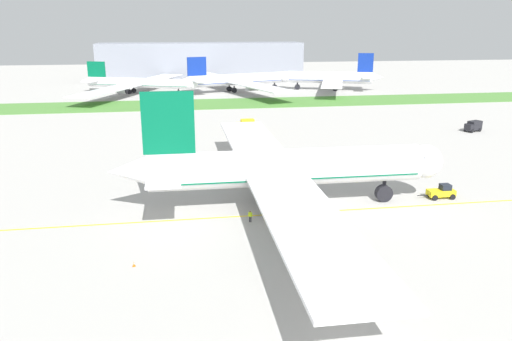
% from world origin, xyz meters
% --- Properties ---
extents(ground_plane, '(600.00, 600.00, 0.00)m').
position_xyz_m(ground_plane, '(0.00, 0.00, 0.00)').
color(ground_plane, '#ADAAA5').
rests_on(ground_plane, ground).
extents(apron_taxi_line, '(280.00, 0.36, 0.01)m').
position_xyz_m(apron_taxi_line, '(0.00, -3.67, 0.00)').
color(apron_taxi_line, yellow).
rests_on(apron_taxi_line, ground).
extents(grass_median_strip, '(320.00, 24.00, 0.10)m').
position_xyz_m(grass_median_strip, '(0.00, 104.16, 0.05)').
color(grass_median_strip, '#4C8438').
rests_on(grass_median_strip, ground).
extents(airliner_foreground, '(50.26, 78.69, 17.72)m').
position_xyz_m(airliner_foreground, '(-6.34, -0.68, 6.02)').
color(airliner_foreground, white).
rests_on(airliner_foreground, ground).
extents(pushback_tug, '(6.05, 2.28, 2.27)m').
position_xyz_m(pushback_tug, '(19.47, -0.88, 1.03)').
color(pushback_tug, yellow).
rests_on(pushback_tug, ground).
extents(ground_crew_wingwalker_port, '(0.53, 0.43, 1.69)m').
position_xyz_m(ground_crew_wingwalker_port, '(-12.03, -6.09, 1.03)').
color(ground_crew_wingwalker_port, black).
rests_on(ground_crew_wingwalker_port, ground).
extents(traffic_cone_near_nose, '(0.36, 0.36, 0.58)m').
position_xyz_m(traffic_cone_near_nose, '(-27.13, -17.20, 0.28)').
color(traffic_cone_near_nose, '#F2590C').
rests_on(traffic_cone_near_nose, ground).
extents(service_truck_baggage_loader, '(4.51, 2.66, 3.09)m').
position_xyz_m(service_truck_baggage_loader, '(-3.72, 56.18, 1.64)').
color(service_truck_baggage_loader, yellow).
rests_on(service_truck_baggage_loader, ground).
extents(service_truck_fuel_bowser, '(5.04, 3.72, 2.72)m').
position_xyz_m(service_truck_fuel_bowser, '(54.03, 46.22, 1.47)').
color(service_truck_fuel_bowser, black).
rests_on(service_truck_fuel_bowser, ground).
extents(parked_airliner_far_left, '(47.25, 79.70, 12.35)m').
position_xyz_m(parked_airliner_far_left, '(-36.07, 136.72, 4.19)').
color(parked_airliner_far_left, white).
rests_on(parked_airliner_far_left, ground).
extents(parked_airliner_far_centre, '(49.69, 81.99, 14.50)m').
position_xyz_m(parked_airliner_far_centre, '(4.19, 135.85, 4.92)').
color(parked_airliner_far_centre, white).
rests_on(parked_airliner_far_centre, ground).
extents(parked_airliner_far_right, '(41.61, 66.25, 15.39)m').
position_xyz_m(parked_airliner_far_right, '(43.39, 134.61, 5.22)').
color(parked_airliner_far_right, white).
rests_on(parked_airliner_far_right, ground).
extents(terminal_building, '(100.19, 20.00, 18.00)m').
position_xyz_m(terminal_building, '(-7.42, 187.57, 9.00)').
color(terminal_building, gray).
rests_on(terminal_building, ground).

